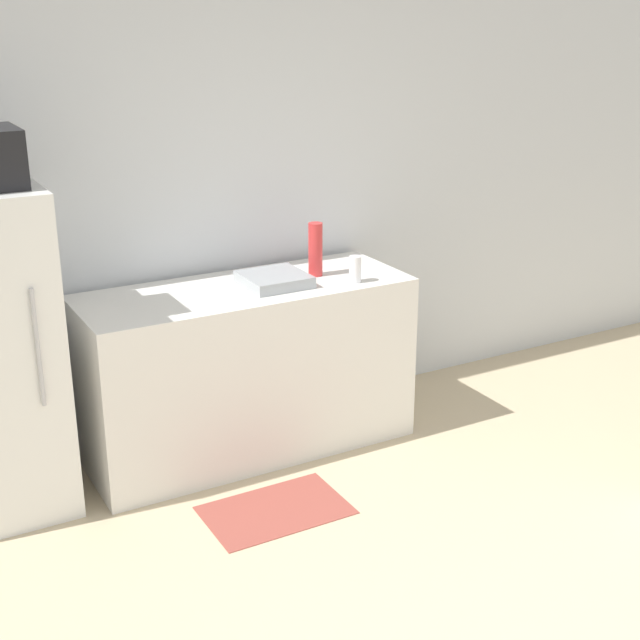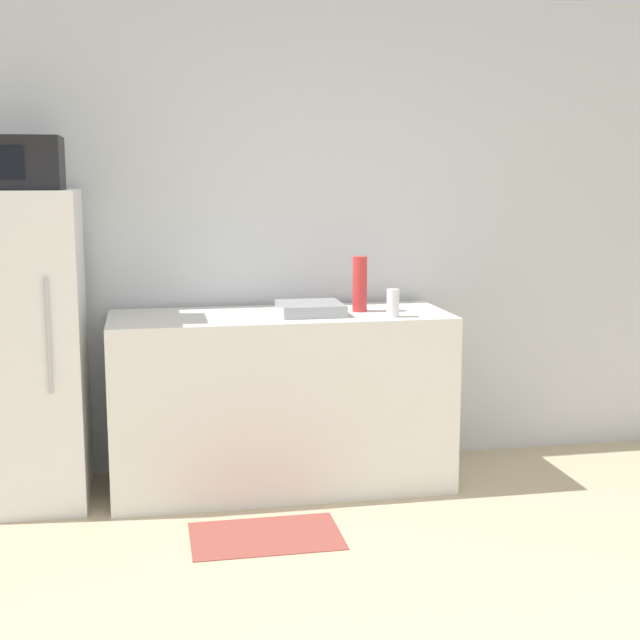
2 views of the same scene
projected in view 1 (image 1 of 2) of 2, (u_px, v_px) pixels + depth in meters
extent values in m
cube|color=silver|center=(204.00, 202.00, 4.80)|extent=(8.00, 0.06, 2.60)
cylinder|color=#B7B7BC|center=(38.00, 348.00, 3.88)|extent=(0.02, 0.02, 0.55)
cube|color=silver|center=(247.00, 369.00, 4.78)|extent=(1.75, 0.65, 0.92)
cube|color=#9EA3A8|center=(274.00, 279.00, 4.65)|extent=(0.32, 0.33, 0.06)
cylinder|color=red|center=(315.00, 249.00, 4.78)|extent=(0.08, 0.08, 0.29)
cylinder|color=silver|center=(355.00, 269.00, 4.69)|extent=(0.06, 0.06, 0.14)
cube|color=#99473D|center=(276.00, 510.00, 4.30)|extent=(0.69, 0.44, 0.01)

